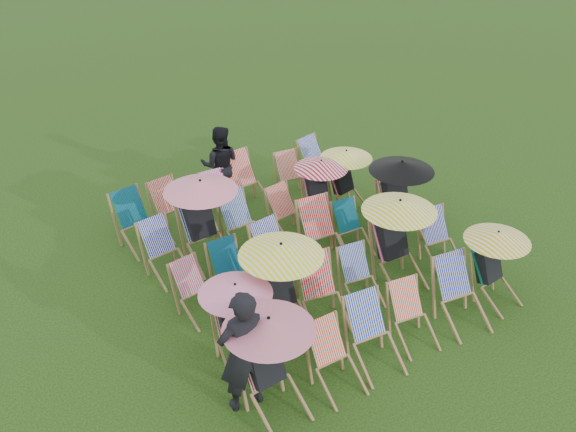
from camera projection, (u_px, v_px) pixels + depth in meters
ground at (305, 272)px, 10.79m from camera, size 100.00×100.00×0.00m
deckchair_0 at (271, 365)px, 7.93m from camera, size 1.16×1.22×1.38m
deckchair_1 at (336, 360)px, 8.40m from camera, size 0.61×0.83×0.88m
deckchair_2 at (375, 336)px, 8.74m from camera, size 0.74×0.95×0.95m
deckchair_3 at (413, 317)px, 9.16m from camera, size 0.69×0.87×0.85m
deckchair_4 at (462, 295)px, 9.48m from camera, size 0.79×0.99×0.98m
deckchair_5 at (496, 266)px, 9.86m from camera, size 1.01×1.07×1.20m
deckchair_6 at (236, 322)px, 8.75m from camera, size 1.02×1.08×1.21m
deckchair_7 at (283, 288)px, 9.17m from camera, size 1.22×1.28×1.45m
deckchair_8 at (323, 294)px, 9.49m from camera, size 0.82×1.01×0.98m
deckchair_9 at (361, 278)px, 9.96m from camera, size 0.65×0.83×0.83m
deckchair_10 at (398, 240)px, 10.25m from camera, size 1.20×1.26×1.42m
deckchair_11 at (441, 240)px, 10.83m from camera, size 0.70×0.89×0.88m
deckchair_12 at (197, 291)px, 9.67m from camera, size 0.63×0.82×0.83m
deckchair_13 at (233, 274)px, 10.01m from camera, size 0.62×0.84×0.88m
deckchair_14 at (279, 255)px, 10.36m from camera, size 0.73×0.95×0.97m
deckchair_15 at (324, 235)px, 10.83m from camera, size 0.79×1.02×1.03m
deckchair_16 at (353, 229)px, 11.16m from camera, size 0.62×0.81×0.83m
deckchair_17 at (400, 197)px, 11.49m from camera, size 1.16×1.23×1.38m
deckchair_18 at (165, 251)px, 10.50m from camera, size 0.69×0.90×0.92m
deckchair_19 at (204, 220)px, 10.73m from camera, size 1.23×1.28×1.46m
deckchair_20 at (243, 223)px, 11.20m from camera, size 0.67×0.91×0.96m
deckchair_21 at (289, 213)px, 11.57m from camera, size 0.66×0.86×0.87m
deckchair_22 at (320, 190)px, 11.91m from camera, size 1.00×1.07×1.19m
deckchair_23 at (347, 179)px, 12.28m from camera, size 1.00×1.08×1.19m
deckchair_24 at (138, 222)px, 11.23m from camera, size 0.73×0.95×0.97m
deckchair_25 at (173, 209)px, 11.66m from camera, size 0.70×0.91×0.92m
deckchair_26 at (220, 198)px, 12.04m from camera, size 0.62×0.83×0.86m
deckchair_27 at (247, 183)px, 12.40m from camera, size 0.72×0.98×1.02m
deckchair_28 at (293, 177)px, 12.79m from camera, size 0.66×0.84×0.84m
deckchair_29 at (320, 163)px, 13.23m from camera, size 0.78×0.96×0.93m
person_left at (243, 352)px, 7.88m from camera, size 0.69×0.49×1.81m
person_rear at (220, 165)px, 12.41m from camera, size 0.98×0.93×1.59m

